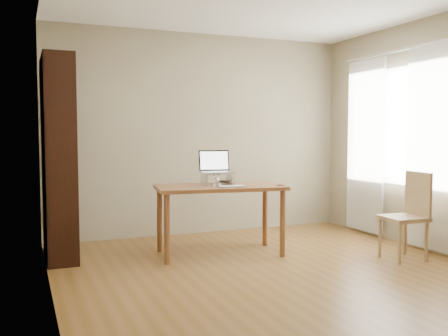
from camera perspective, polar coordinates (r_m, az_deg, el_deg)
room at (r=4.52m, az=7.48°, el=3.81°), size 4.04×4.54×2.64m
bookshelf at (r=5.48m, az=-18.33°, el=1.04°), size 0.30×0.90×2.10m
curtains at (r=6.27m, az=18.97°, el=2.47°), size 0.03×1.90×2.25m
desk at (r=5.39m, az=-0.48°, el=-3.09°), size 1.43×0.85×0.75m
laptop_stand at (r=5.44m, az=-0.80°, el=-1.07°), size 0.32×0.25×0.13m
laptop at (r=5.49m, az=-1.03°, el=0.13°), size 0.37×0.33×0.24m
keyboard at (r=5.19m, az=0.91°, el=-2.13°), size 0.29×0.13×0.02m
coaster at (r=5.41m, az=6.52°, el=-1.97°), size 0.09×0.09×0.01m
cat at (r=5.46m, az=-1.10°, el=-1.21°), size 0.25×0.49×0.16m
chair at (r=5.57m, az=20.35°, el=-4.76°), size 0.43×0.43×0.91m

